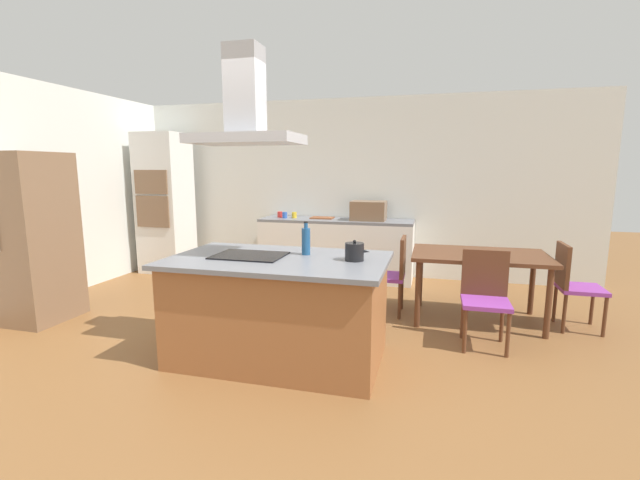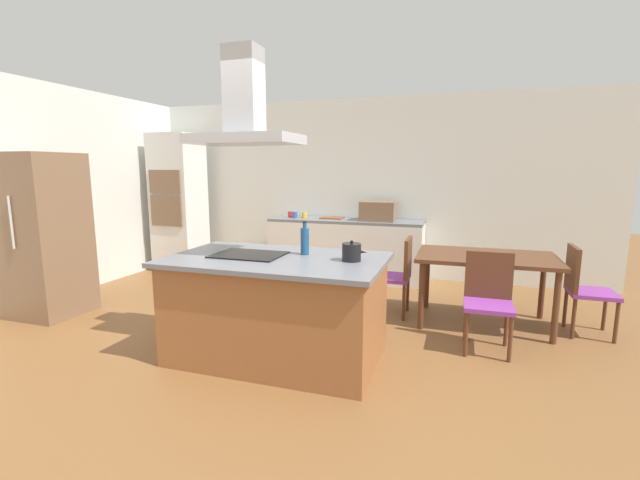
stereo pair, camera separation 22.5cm
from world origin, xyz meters
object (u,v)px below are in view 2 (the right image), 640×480
Objects in this scene: cooktop at (249,255)px; wall_oven_stack at (179,203)px; cutting_board at (332,218)px; range_hood at (245,113)px; olive_oil_bottle at (305,241)px; chair_facing_island at (488,295)px; coffee_mug_red at (290,214)px; countertop_microwave at (378,211)px; dining_table at (486,263)px; tea_kettle at (352,252)px; coffee_mug_yellow at (304,215)px; chair_at_right_end at (583,285)px; chair_at_left_end at (398,271)px; refrigerator at (42,235)px; coffee_mug_blue at (295,215)px.

wall_oven_stack is (-2.64, 2.65, 0.20)m from cooktop.
range_hood is (0.11, -2.93, 1.19)m from cutting_board.
olive_oil_bottle is 0.13× the size of wall_oven_stack.
cooktop is 0.51m from olive_oil_bottle.
cutting_board is 3.17m from range_hood.
coffee_mug_red is at bearing 142.92° from chair_facing_island.
countertop_microwave reaches higher than cooktop.
dining_table is 1.56× the size of range_hood.
countertop_microwave is at bearing 78.08° from range_hood.
coffee_mug_yellow is at bearing 117.20° from tea_kettle.
tea_kettle is 2.31× the size of coffee_mug_yellow.
chair_at_left_end is (-1.83, 0.00, 0.00)m from chair_at_right_end.
refrigerator reaches higher than coffee_mug_red.
olive_oil_bottle is 0.33× the size of chair_facing_island.
refrigerator reaches higher than cooktop.
chair_at_right_end is (3.05, -1.48, -0.40)m from cutting_board.
coffee_mug_yellow is at bearing 19.20° from coffee_mug_blue.
wall_oven_stack is at bearing -172.10° from coffee_mug_red.
chair_facing_island is 1.13m from chair_at_right_end.
cooktop is 1.76× the size of cutting_board.
countertop_microwave reaches higher than tea_kettle.
tea_kettle is 1.48m from chair_at_left_end.
olive_oil_bottle is at bearing -159.31° from chair_facing_island.
chair_at_right_end is (2.49, 1.26, -0.52)m from olive_oil_bottle.
tea_kettle is at bearing 3.49° from cooktop.
chair_at_right_end is 1.00× the size of chair_at_left_end.
chair_at_right_end is (0.92, -0.00, -0.16)m from dining_table.
coffee_mug_blue is at bearing 142.77° from chair_facing_island.
chair_facing_island is at bearing -37.23° from coffee_mug_blue.
chair_at_right_end is at bearing 26.20° from cooktop.
olive_oil_bottle is at bearing -93.25° from countertop_microwave.
tea_kettle is at bearing -70.45° from cutting_board.
chair_facing_island is (2.81, -2.12, -0.44)m from coffee_mug_red.
refrigerator is at bearing 174.60° from range_hood.
coffee_mug_blue is at bearing 142.16° from chair_at_left_end.
countertop_microwave reaches higher than dining_table.
cutting_board is 0.38× the size of chair_at_right_end.
olive_oil_bottle is 0.21× the size of dining_table.
coffee_mug_yellow is at bearing 179.77° from countertop_microwave.
range_hood is at bearing -76.55° from coffee_mug_blue.
olive_oil_bottle is 2.70m from countertop_microwave.
chair_at_left_end is at bearing 52.51° from cooktop.
coffee_mug_blue is at bearing 5.55° from wall_oven_stack.
dining_table is 1.57× the size of chair_at_right_end.
chair_at_left_end is at bearing -37.58° from coffee_mug_red.
chair_facing_island is at bearing 6.32° from refrigerator.
wall_oven_stack reaches higher than coffee_mug_red.
chair_at_right_end is (3.62, -1.39, -0.44)m from coffee_mug_blue.
tea_kettle is 3.64m from refrigerator.
coffee_mug_red is at bearing 120.77° from tea_kettle.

